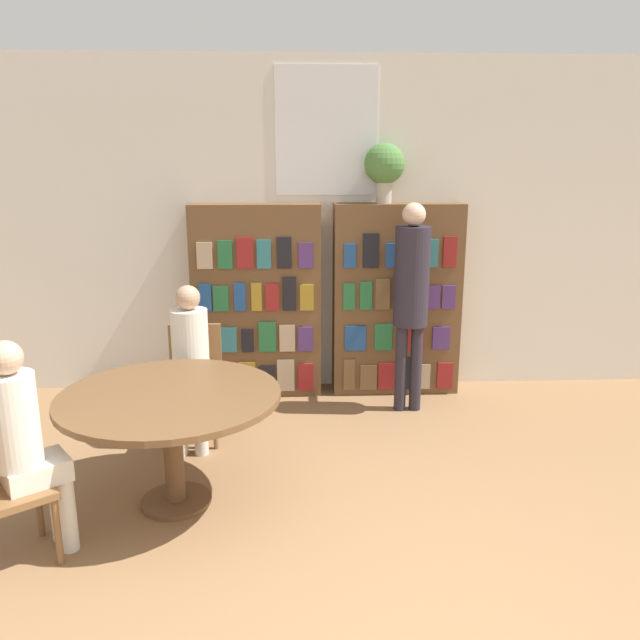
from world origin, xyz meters
TOP-DOWN VIEW (x-y plane):
  - wall_back at (0.00, 3.60)m, footprint 6.40×0.07m
  - bookshelf_left at (-0.63, 3.41)m, footprint 1.15×0.34m
  - bookshelf_right at (0.63, 3.41)m, footprint 1.15×0.34m
  - flower_vase at (0.50, 3.41)m, footprint 0.35×0.35m
  - reading_table at (-1.06, 1.44)m, footprint 1.34×1.34m
  - chair_left_side at (-1.07, 2.45)m, footprint 0.40×0.40m
  - seated_reader_left at (-1.07, 2.27)m, footprint 0.27×0.38m
  - seated_reader_right at (-1.72, 0.95)m, footprint 0.41×0.40m
  - librarian_standing at (0.67, 2.91)m, footprint 0.29×0.56m

SIDE VIEW (x-z plane):
  - chair_left_side at x=-1.07m, z-range 0.05..0.93m
  - reading_table at x=-1.06m, z-range 0.26..1.00m
  - seated_reader_right at x=-1.72m, z-range 0.08..1.30m
  - seated_reader_left at x=-1.07m, z-range 0.08..1.31m
  - bookshelf_left at x=-0.63m, z-range 0.00..1.73m
  - bookshelf_right at x=0.63m, z-range 0.00..1.73m
  - librarian_standing at x=0.67m, z-range 0.20..1.97m
  - wall_back at x=0.00m, z-range 0.01..3.01m
  - flower_vase at x=0.50m, z-range 1.80..2.31m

